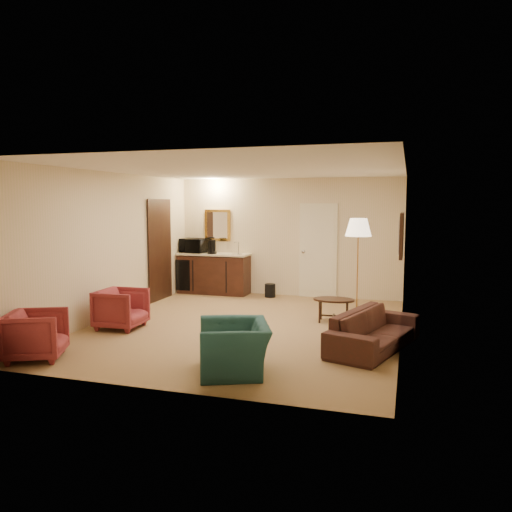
{
  "coord_description": "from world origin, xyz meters",
  "views": [
    {
      "loc": [
        2.58,
        -7.76,
        2.04
      ],
      "look_at": [
        0.04,
        0.5,
        1.13
      ],
      "focal_mm": 35.0,
      "sensor_mm": 36.0,
      "label": 1
    }
  ],
  "objects": [
    {
      "name": "waste_bin",
      "position": [
        -0.3,
        2.65,
        0.15
      ],
      "size": [
        0.3,
        0.3,
        0.29
      ],
      "primitive_type": "cylinder",
      "rotation": [
        0.0,
        0.0,
        -0.35
      ],
      "color": "black",
      "rests_on": "ground"
    },
    {
      "name": "room_walls",
      "position": [
        -0.1,
        0.77,
        1.72
      ],
      "size": [
        5.02,
        6.01,
        2.61
      ],
      "color": "beige",
      "rests_on": "ground"
    },
    {
      "name": "coffee_maker",
      "position": [
        -1.64,
        2.6,
        1.08
      ],
      "size": [
        0.19,
        0.19,
        0.31
      ],
      "primitive_type": "cylinder",
      "rotation": [
        0.0,
        0.0,
        -0.13
      ],
      "color": "black",
      "rests_on": "wetbar_cabinet"
    },
    {
      "name": "wetbar_cabinet",
      "position": [
        -1.65,
        2.72,
        0.46
      ],
      "size": [
        1.64,
        0.58,
        0.92
      ],
      "primitive_type": "cube",
      "color": "#3A1C12",
      "rests_on": "ground"
    },
    {
      "name": "teal_armchair",
      "position": [
        0.59,
        -2.2,
        0.41
      ],
      "size": [
        0.93,
        1.1,
        0.82
      ],
      "primitive_type": "imported",
      "rotation": [
        0.0,
        0.0,
        -1.17
      ],
      "color": "#1F4A4E",
      "rests_on": "ground"
    },
    {
      "name": "coffee_table",
      "position": [
        1.37,
        0.76,
        0.2
      ],
      "size": [
        0.75,
        0.54,
        0.41
      ],
      "primitive_type": "cube",
      "rotation": [
        0.0,
        0.0,
        0.08
      ],
      "color": "black",
      "rests_on": "ground"
    },
    {
      "name": "microwave",
      "position": [
        -2.15,
        2.75,
        1.12
      ],
      "size": [
        0.63,
        0.41,
        0.4
      ],
      "primitive_type": "imported",
      "rotation": [
        0.0,
        0.0,
        -0.15
      ],
      "color": "black",
      "rests_on": "wetbar_cabinet"
    },
    {
      "name": "sofa",
      "position": [
        2.15,
        -0.7,
        0.36
      ],
      "size": [
        1.09,
        1.92,
        0.72
      ],
      "primitive_type": "imported",
      "rotation": [
        0.0,
        0.0,
        1.26
      ],
      "color": "black",
      "rests_on": "ground"
    },
    {
      "name": "rose_chair_far",
      "position": [
        -2.07,
        -2.49,
        0.36
      ],
      "size": [
        0.88,
        0.9,
        0.71
      ],
      "primitive_type": "imported",
      "rotation": [
        0.0,
        0.0,
        2.0
      ],
      "color": "maroon",
      "rests_on": "ground"
    },
    {
      "name": "ground",
      "position": [
        0.0,
        0.0,
        0.0
      ],
      "size": [
        6.0,
        6.0,
        0.0
      ],
      "primitive_type": "plane",
      "color": "olive",
      "rests_on": "ground"
    },
    {
      "name": "rose_chair_near",
      "position": [
        -1.9,
        -0.72,
        0.36
      ],
      "size": [
        0.68,
        0.73,
        0.72
      ],
      "primitive_type": "imported",
      "rotation": [
        0.0,
        0.0,
        1.61
      ],
      "color": "maroon",
      "rests_on": "ground"
    },
    {
      "name": "floor_lamp",
      "position": [
        1.7,
        1.4,
        0.9
      ],
      "size": [
        0.57,
        0.57,
        1.79
      ],
      "primitive_type": "cube",
      "rotation": [
        0.0,
        0.0,
        0.23
      ],
      "color": "#B6803C",
      "rests_on": "ground"
    }
  ]
}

